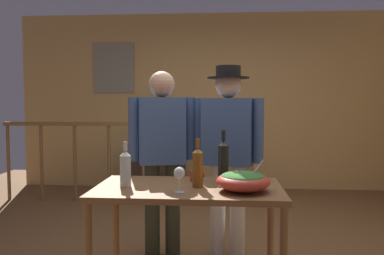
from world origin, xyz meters
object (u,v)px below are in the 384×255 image
at_px(wine_bottle_amber, 198,167).
at_px(person_standing_right, 228,144).
at_px(framed_picture, 114,68).
at_px(serving_table, 189,197).
at_px(wine_glass, 179,174).
at_px(stair_railing, 161,151).
at_px(wine_bottle_dark, 223,161).
at_px(flat_screen_tv, 154,141).
at_px(mug_red, 195,176).
at_px(wine_bottle_clear, 125,168).
at_px(salad_bowl, 243,180).
at_px(tv_console, 154,173).
at_px(person_standing_left, 162,148).

relative_size(wine_bottle_amber, person_standing_right, 0.21).
xyz_separation_m(framed_picture, serving_table, (1.45, -3.35, -1.19)).
bearing_deg(person_standing_right, wine_glass, 83.12).
bearing_deg(wine_glass, serving_table, 77.33).
bearing_deg(stair_railing, wine_bottle_dark, -70.25).
relative_size(flat_screen_tv, mug_red, 4.46).
relative_size(wine_glass, wine_bottle_clear, 0.54).
distance_m(salad_bowl, wine_bottle_clear, 0.82).
distance_m(tv_console, wine_glass, 3.39).
height_order(wine_glass, wine_bottle_amber, wine_bottle_amber).
height_order(serving_table, salad_bowl, salad_bowl).
relative_size(serving_table, mug_red, 12.00).
relative_size(flat_screen_tv, person_standing_right, 0.30).
bearing_deg(flat_screen_tv, wine_bottle_dark, -70.56).
xyz_separation_m(stair_railing, person_standing_left, (0.28, -1.76, 0.26)).
relative_size(flat_screen_tv, salad_bowl, 1.36).
height_order(framed_picture, flat_screen_tv, framed_picture).
distance_m(framed_picture, tv_console, 1.76).
height_order(wine_bottle_dark, person_standing_left, person_standing_left).
distance_m(framed_picture, wine_bottle_clear, 3.66).
height_order(framed_picture, person_standing_right, framed_picture).
relative_size(stair_railing, wine_bottle_amber, 9.82).
xyz_separation_m(serving_table, wine_glass, (-0.04, -0.19, 0.20)).
xyz_separation_m(mug_red, person_standing_left, (-0.32, 0.46, 0.15)).
bearing_deg(tv_console, person_standing_left, -78.60).
xyz_separation_m(wine_bottle_amber, mug_red, (-0.03, 0.21, -0.10)).
bearing_deg(framed_picture, person_standing_right, -57.41).
distance_m(tv_console, salad_bowl, 3.42).
relative_size(salad_bowl, wine_bottle_amber, 1.05).
height_order(framed_picture, wine_glass, framed_picture).
bearing_deg(person_standing_left, wine_bottle_clear, 62.28).
distance_m(salad_bowl, person_standing_left, 1.01).
relative_size(framed_picture, mug_red, 7.04).
distance_m(stair_railing, wine_glass, 2.65).
relative_size(stair_railing, salad_bowl, 9.35).
distance_m(wine_bottle_amber, person_standing_left, 0.75).
height_order(serving_table, wine_glass, wine_glass).
bearing_deg(flat_screen_tv, framed_picture, 154.63).
xyz_separation_m(framed_picture, flat_screen_tv, (0.68, -0.32, -1.10)).
xyz_separation_m(tv_console, wine_bottle_clear, (0.33, -3.09, 0.61)).
bearing_deg(stair_railing, salad_bowl, -69.57).
bearing_deg(wine_bottle_dark, salad_bowl, -64.03).
relative_size(flat_screen_tv, serving_table, 0.37).
distance_m(serving_table, person_standing_left, 0.75).
relative_size(wine_glass, person_standing_left, 0.11).
bearing_deg(tv_console, mug_red, -74.33).
xyz_separation_m(tv_console, wine_bottle_amber, (0.84, -3.08, 0.62)).
relative_size(person_standing_left, person_standing_right, 0.97).
bearing_deg(mug_red, flat_screen_tv, 105.83).
distance_m(wine_bottle_amber, person_standing_right, 0.71).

